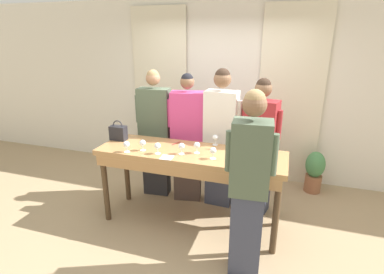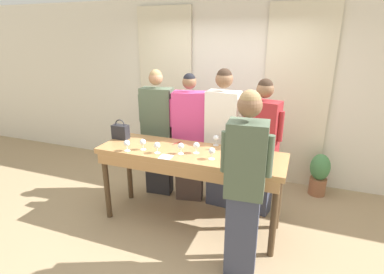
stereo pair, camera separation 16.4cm
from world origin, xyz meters
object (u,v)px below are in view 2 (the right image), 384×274
Objects in this scene: wine_glass_center_left at (143,142)px; wine_glass_center_mid at (259,150)px; wine_glass_front_left at (216,138)px; wine_glass_back_mid at (196,146)px; wine_bottle at (236,140)px; handbag at (121,131)px; host_pouring at (245,186)px; guest_striped_shirt at (261,147)px; wine_glass_front_mid at (127,144)px; wine_glass_front_right at (181,146)px; guest_olive_jacket at (158,133)px; potted_plant at (319,173)px; guest_pink_top at (189,139)px; guest_cream_sweater at (222,138)px; wine_glass_back_left at (212,151)px; tasting_bar at (189,160)px; wine_glass_center_right at (157,146)px.

wine_glass_center_left is 1.00× the size of wine_glass_center_mid.
wine_glass_back_mid is (-0.14, -0.32, 0.00)m from wine_glass_front_left.
wine_bottle is 2.36× the size of wine_glass_center_mid.
host_pouring reaches higher than handbag.
guest_striped_shirt is at bearing 52.52° from wine_bottle.
wine_glass_front_right is at bearing 12.31° from wine_glass_front_mid.
guest_olive_jacket is 2.42m from potted_plant.
wine_bottle is at bearing -15.28° from guest_olive_jacket.
host_pouring is at bearing -58.98° from wine_glass_front_left.
wine_glass_front_right and wine_glass_center_left have the same top height.
guest_olive_jacket reaches higher than wine_glass_front_left.
wine_glass_back_mid is at bearing -62.28° from guest_pink_top.
wine_glass_front_mid is (0.31, -0.35, -0.01)m from handbag.
wine_glass_front_left is at bearing 30.07° from wine_glass_center_left.
wine_glass_front_right is at bearing -113.21° from guest_cream_sweater.
host_pouring reaches higher than wine_bottle.
guest_cream_sweater reaches higher than wine_glass_front_left.
wine_glass_center_left is (-1.02, -0.40, -0.02)m from wine_bottle.
wine_glass_back_mid is at bearing -169.71° from wine_glass_center_mid.
wine_glass_front_mid is 0.07× the size of host_pouring.
host_pouring is 2.15m from potted_plant.
wine_glass_back_left is 0.07× the size of guest_olive_jacket.
host_pouring is (0.53, -1.17, -0.02)m from guest_cream_sweater.
guest_pink_top is (0.46, 0.83, -0.15)m from wine_glass_front_mid.
wine_bottle reaches higher than wine_glass_front_right.
wine_bottle is 2.36× the size of wine_glass_front_mid.
guest_olive_jacket reaches higher than wine_glass_back_left.
wine_glass_center_mid is 1.56m from guest_olive_jacket.
wine_glass_front_left is 1.00× the size of wine_glass_center_mid.
guest_olive_jacket is at bearing 103.69° from wine_glass_center_left.
tasting_bar is 0.81m from wine_glass_center_mid.
wine_glass_front_mid and wine_glass_back_left have the same top height.
wine_glass_center_mid is at bearing 7.88° from tasting_bar.
host_pouring is at bearing -90.88° from wine_glass_center_mid.
guest_olive_jacket is 1.03× the size of guest_striped_shirt.
wine_glass_center_right is (0.67, -0.28, -0.01)m from handbag.
guest_pink_top reaches higher than wine_glass_front_mid.
wine_glass_center_right is (-0.56, -0.48, 0.00)m from wine_glass_front_left.
host_pouring is (0.83, -0.48, -0.11)m from wine_glass_front_right.
wine_glass_center_mid is 0.07× the size of guest_cream_sweater.
wine_bottle is 0.17× the size of guest_cream_sweater.
wine_glass_center_right is at bearing -152.22° from tasting_bar.
wine_glass_front_right is at bearing -139.15° from guest_striped_shirt.
wine_glass_front_right is at bearing -137.45° from potted_plant.
guest_pink_top is (0.48, -0.00, -0.03)m from guest_olive_jacket.
wine_glass_center_left is 0.07× the size of guest_striped_shirt.
guest_olive_jacket reaches higher than wine_glass_back_mid.
wine_glass_center_right is at bearing -164.57° from wine_glass_front_right.
wine_bottle is 0.17× the size of guest_pink_top.
guest_olive_jacket reaches higher than guest_pink_top.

